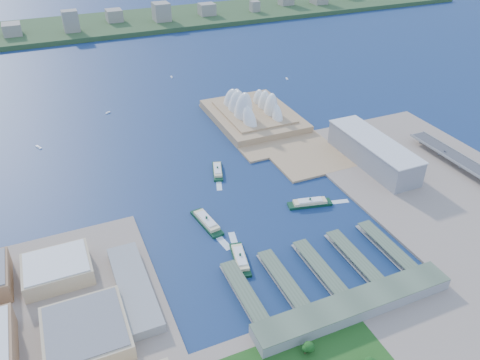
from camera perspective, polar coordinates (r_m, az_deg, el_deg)
name	(u,v)px	position (r m, az deg, el deg)	size (l,w,h in m)	color
ground	(273,232)	(536.75, 4.03, -6.37)	(3000.00, 3000.00, 0.00)	#10204B
east_land	(466,206)	(637.55, 25.84, -2.84)	(240.00, 500.00, 3.00)	gray
peninsula	(260,123)	(774.73, 2.44, 6.90)	(135.00, 220.00, 3.00)	tan
far_shore	(112,24)	(1401.53, -15.31, 17.84)	(2200.00, 260.00, 12.00)	#2D4926
opera_house	(254,102)	(777.60, 1.68, 9.49)	(134.00, 180.00, 58.00)	white
toaster_building	(373,152)	(675.21, 15.89, 3.31)	(45.00, 155.00, 35.00)	gray
west_buildings	(41,342)	(439.60, -23.06, -17.70)	(200.00, 280.00, 27.00)	#966D4B
ferry_wharves	(319,268)	(491.25, 9.55, -10.51)	(184.00, 90.00, 9.30)	#4B5B45
terminal_building	(354,306)	(455.44, 13.78, -14.67)	(200.00, 28.00, 12.00)	gray
far_skyline	(112,13)	(1374.69, -15.36, 19.01)	(1900.00, 140.00, 55.00)	gray
ferry_a	(207,220)	(545.31, -4.09, -4.93)	(14.52, 57.04, 10.79)	#0D341D
ferry_b	(218,169)	(640.33, -2.75, 1.29)	(12.40, 48.73, 9.21)	#0D341D
ferry_c	(240,257)	(495.84, 0.02, -9.40)	(13.42, 52.73, 9.97)	#0D341D
ferry_d	(310,202)	(581.19, 8.52, -2.62)	(13.89, 54.55, 10.32)	#0D341D
boat_a	(38,147)	(764.87, -23.36, 3.72)	(3.33, 13.31, 2.57)	white
boat_b	(108,112)	(845.50, -15.79, 7.93)	(3.18, 9.08, 2.45)	white
boat_c	(287,78)	(972.08, 5.75, 12.21)	(3.02, 10.35, 2.33)	white
boat_e	(172,77)	(986.34, -8.34, 12.34)	(3.09, 9.71, 2.38)	white
car_c	(445,151)	(722.21, 23.71, 3.22)	(1.65, 4.06, 1.18)	slate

